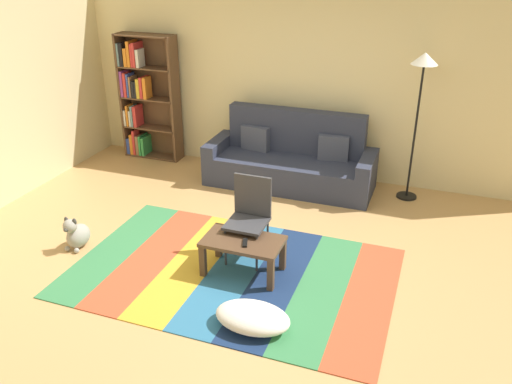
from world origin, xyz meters
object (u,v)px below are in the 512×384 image
folding_chair (250,212)px  standing_lamp (422,79)px  bookshelf (143,96)px  dog (77,234)px  pouf (253,317)px  couch (291,161)px  tv_remote (245,243)px  coffee_table (243,246)px

folding_chair → standing_lamp: bearing=75.7°
bookshelf → dog: size_ratio=4.67×
bookshelf → pouf: bearing=-48.0°
couch → dog: bearing=-125.4°
standing_lamp → tv_remote: standing_lamp is taller
standing_lamp → couch: bearing=-175.6°
coffee_table → tv_remote: tv_remote is taller
dog → standing_lamp: standing_lamp is taller
pouf → tv_remote: bearing=115.7°
pouf → standing_lamp: 3.60m
coffee_table → folding_chair: (-0.05, 0.32, 0.22)m
bookshelf → dog: 2.89m
bookshelf → coffee_table: (2.59, -2.54, -0.63)m
folding_chair → dog: bearing=-145.1°
couch → tv_remote: bearing=-84.5°
couch → bookshelf: bookshelf is taller
pouf → folding_chair: size_ratio=0.74×
couch → coffee_table: size_ratio=2.86×
standing_lamp → bookshelf: bearing=177.6°
dog → standing_lamp: size_ratio=0.21×
couch → bookshelf: bearing=173.3°
bookshelf → tv_remote: bookshelf is taller
tv_remote → standing_lamp: bearing=43.0°
bookshelf → standing_lamp: 4.02m
pouf → couch: bearing=100.5°
bookshelf → pouf: size_ratio=2.77×
dog → tv_remote: 1.95m
couch → dog: size_ratio=5.69×
coffee_table → pouf: bearing=-63.4°
dog → bookshelf: bearing=104.6°
couch → standing_lamp: bearing=4.4°
couch → pouf: (0.56, -3.02, -0.23)m
pouf → dog: bearing=165.0°
coffee_table → dog: 1.90m
dog → coffee_table: bearing=4.7°
standing_lamp → tv_remote: bearing=-118.7°
couch → folding_chair: size_ratio=2.51×
coffee_table → standing_lamp: (1.38, 2.38, 1.25)m
coffee_table → dog: bearing=-175.3°
coffee_table → folding_chair: 0.39m
pouf → standing_lamp: bearing=72.4°
pouf → coffee_table: bearing=116.6°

